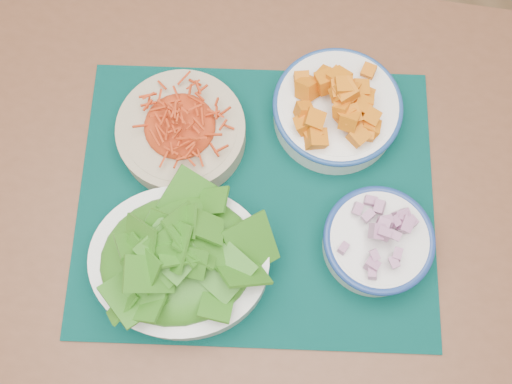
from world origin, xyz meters
TOP-DOWN VIEW (x-y plane):
  - ground at (0.00, 0.00)m, footprint 4.00×4.00m
  - table at (0.05, 0.08)m, footprint 1.53×1.25m
  - placemat at (0.10, 0.11)m, footprint 0.60×0.52m
  - carrot_bowl at (0.00, 0.22)m, footprint 0.24×0.24m
  - squash_bowl at (0.24, 0.22)m, footprint 0.20×0.20m
  - lettuce_bowl at (-0.02, 0.02)m, footprint 0.29×0.26m
  - onion_bowl at (0.26, 0.01)m, footprint 0.16×0.16m

SIDE VIEW (x-z plane):
  - ground at x=0.00m, z-range 0.00..0.00m
  - table at x=0.05m, z-range 0.29..1.04m
  - placemat at x=0.10m, z-range 0.75..0.75m
  - carrot_bowl at x=0.00m, z-range 0.75..0.83m
  - onion_bowl at x=0.26m, z-range 0.75..0.83m
  - squash_bowl at x=0.24m, z-range 0.75..0.85m
  - lettuce_bowl at x=-0.02m, z-range 0.75..0.86m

